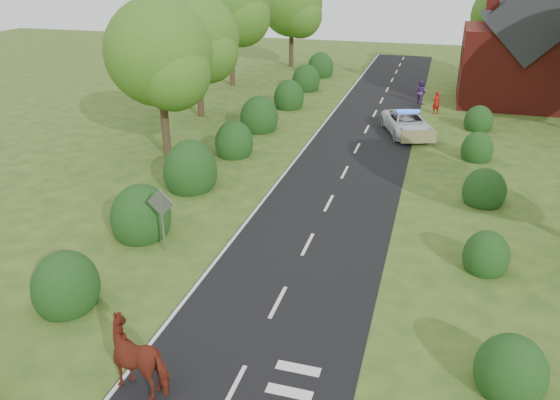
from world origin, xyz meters
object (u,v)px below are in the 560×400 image
(cow, at_px, (142,359))
(pedestrian_red, at_px, (436,103))
(police_van, at_px, (407,123))
(road_sign, at_px, (162,211))
(pedestrian_purple, at_px, (421,92))

(cow, relative_size, pedestrian_red, 1.40)
(police_van, distance_m, pedestrian_red, 5.82)
(road_sign, height_order, police_van, road_sign)
(police_van, bearing_deg, pedestrian_purple, 67.65)
(cow, bearing_deg, pedestrian_purple, 176.27)
(road_sign, distance_m, pedestrian_purple, 27.08)
(road_sign, relative_size, pedestrian_red, 1.61)
(cow, xyz_separation_m, pedestrian_red, (6.34, 29.64, 0.01))
(cow, xyz_separation_m, pedestrian_purple, (5.14, 32.32, 0.09))
(police_van, relative_size, pedestrian_red, 3.51)
(pedestrian_red, relative_size, pedestrian_purple, 0.90)
(road_sign, height_order, pedestrian_red, road_sign)
(road_sign, xyz_separation_m, police_van, (7.51, 17.62, -0.95))
(police_van, bearing_deg, road_sign, -132.88)
(road_sign, xyz_separation_m, cow, (2.73, -6.42, -0.87))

